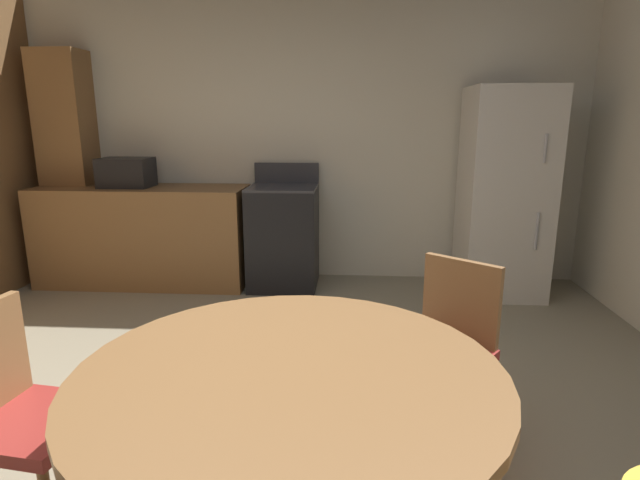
% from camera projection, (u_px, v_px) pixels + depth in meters
% --- Properties ---
extents(ground_plane, '(14.00, 14.00, 0.00)m').
position_uv_depth(ground_plane, '(243.00, 476.00, 2.18)').
color(ground_plane, gray).
extents(wall_back, '(5.42, 0.12, 2.70)m').
position_uv_depth(wall_back, '(305.00, 135.00, 4.72)').
color(wall_back, silver).
rests_on(wall_back, ground).
extents(kitchen_counter, '(1.89, 0.60, 0.90)m').
position_uv_depth(kitchen_counter, '(144.00, 236.00, 4.64)').
color(kitchen_counter, olive).
rests_on(kitchen_counter, ground).
extents(pantry_column, '(0.44, 0.36, 2.10)m').
position_uv_depth(pantry_column, '(71.00, 168.00, 4.72)').
color(pantry_column, olive).
rests_on(pantry_column, ground).
extents(oven_range, '(0.60, 0.60, 1.10)m').
position_uv_depth(oven_range, '(284.00, 236.00, 4.56)').
color(oven_range, black).
rests_on(oven_range, ground).
extents(refrigerator, '(0.68, 0.68, 1.76)m').
position_uv_depth(refrigerator, '(504.00, 194.00, 4.28)').
color(refrigerator, silver).
rests_on(refrigerator, ground).
extents(microwave, '(0.44, 0.32, 0.26)m').
position_uv_depth(microwave, '(126.00, 172.00, 4.51)').
color(microwave, black).
rests_on(microwave, kitchen_counter).
extents(dining_table, '(1.32, 1.32, 0.76)m').
position_uv_depth(dining_table, '(290.00, 413.00, 1.57)').
color(dining_table, olive).
rests_on(dining_table, ground).
extents(chair_northeast, '(0.56, 0.56, 0.87)m').
position_uv_depth(chair_northeast, '(447.00, 342.00, 2.33)').
color(chair_northeast, olive).
rests_on(chair_northeast, ground).
extents(chair_west, '(0.45, 0.45, 0.87)m').
position_uv_depth(chair_west, '(16.00, 408.00, 1.79)').
color(chair_west, olive).
rests_on(chair_west, ground).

